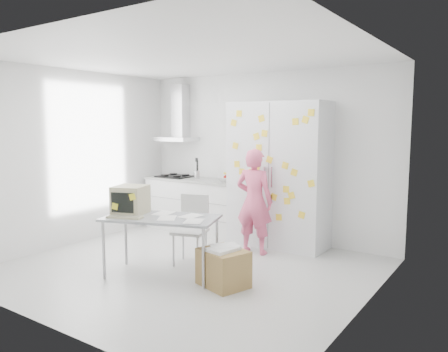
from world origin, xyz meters
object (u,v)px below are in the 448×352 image
Objects in this scene: person at (254,201)px; cardboard_box at (223,267)px; desk at (141,208)px; chair at (192,225)px.

person is 2.38× the size of cardboard_box.
desk is (-0.73, -1.53, 0.07)m from person.
person is 1.00× the size of desk.
cardboard_box is (0.37, -1.33, -0.54)m from person.
chair is at bearing 150.16° from cardboard_box.
cardboard_box is at bearing 99.77° from person.
desk reaches higher than cardboard_box.
person reaches higher than chair.
cardboard_box is at bearing -47.22° from chair.
person is 1.70m from desk.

